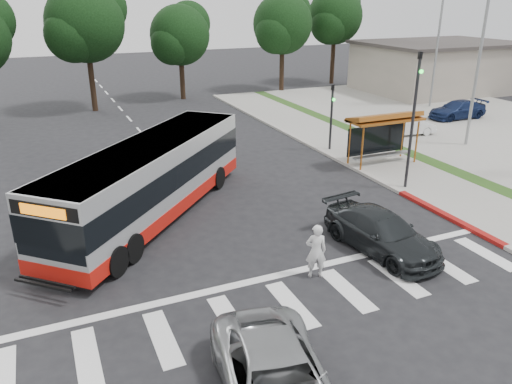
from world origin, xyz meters
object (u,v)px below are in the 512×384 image
transit_bus (152,181)px  dark_sedan (381,232)px  pedestrian (316,251)px  silver_suv_south (277,384)px

transit_bus → dark_sedan: bearing=-0.0°
transit_bus → pedestrian: 8.02m
transit_bus → pedestrian: bearing=-18.9°
pedestrian → silver_suv_south: size_ratio=0.36×
pedestrian → silver_suv_south: bearing=71.7°
transit_bus → dark_sedan: transit_bus is taller
transit_bus → silver_suv_south: 11.79m
transit_bus → dark_sedan: (6.95, -6.38, -0.88)m
pedestrian → dark_sedan: bearing=-148.5°
transit_bus → silver_suv_south: transit_bus is taller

